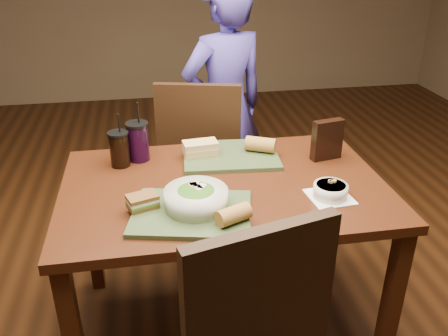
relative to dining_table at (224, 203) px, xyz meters
The scene contains 15 objects.
ground 0.66m from the dining_table, ahead, with size 6.00×6.00×0.00m, color #381C0B.
dining_table is the anchor object (origin of this frame).
chair_far 0.69m from the dining_table, 92.95° to the left, with size 0.52×0.53×1.00m.
diner 0.97m from the dining_table, 80.00° to the left, with size 0.54×0.35×1.46m, color #413491.
tray_near 0.28m from the dining_table, 125.48° to the right, with size 0.42×0.32×0.02m, color #354526.
tray_far 0.27m from the dining_table, 73.55° to the left, with size 0.42×0.32×0.02m, color #354526.
salad_bowl 0.27m from the dining_table, 125.51° to the right, with size 0.23×0.23×0.08m.
soup_bowl 0.44m from the dining_table, 25.15° to the right, with size 0.17×0.17×0.06m.
sandwich_near 0.39m from the dining_table, 153.55° to the right, with size 0.12×0.10×0.05m.
sandwich_far 0.30m from the dining_table, 103.59° to the left, with size 0.16×0.10×0.06m.
baguette_near 0.34m from the dining_table, 93.85° to the right, with size 0.06×0.06×0.12m, color #AD7533.
baguette_far 0.35m from the dining_table, 49.15° to the left, with size 0.07×0.07×0.13m, color #AD7533.
cup_cola 0.51m from the dining_table, 149.91° to the left, with size 0.09×0.09×0.24m.
cup_berry 0.48m from the dining_table, 139.23° to the left, with size 0.10×0.10×0.27m.
chip_bag 0.54m from the dining_table, 17.79° to the left, with size 0.14×0.04×0.18m, color black.
Camera 1 is at (-0.29, -1.66, 1.66)m, focal length 38.00 mm.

